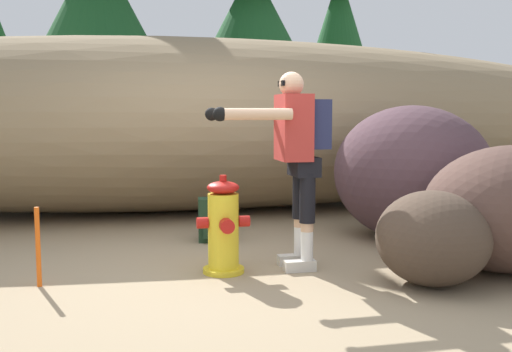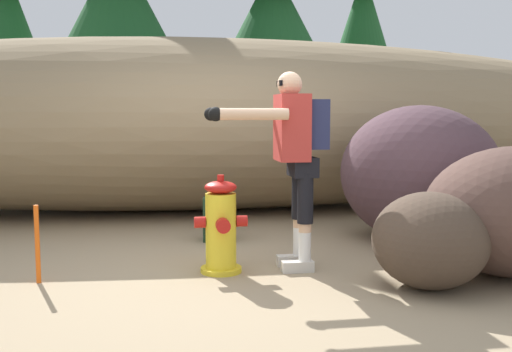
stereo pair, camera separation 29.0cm
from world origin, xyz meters
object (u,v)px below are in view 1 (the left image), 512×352
object	(u,v)px
boulder_large	(411,173)
utility_worker	(295,146)
survey_stake	(38,247)
boulder_small	(433,238)
fire_hydrant	(223,228)
spare_backpack	(213,220)

from	to	relation	value
boulder_large	utility_worker	bearing A→B (deg)	-151.50
boulder_large	survey_stake	distance (m)	3.59
utility_worker	survey_stake	bearing A→B (deg)	2.39
utility_worker	survey_stake	world-z (taller)	utility_worker
boulder_small	survey_stake	world-z (taller)	boulder_small
fire_hydrant	boulder_small	distance (m)	1.62
fire_hydrant	survey_stake	world-z (taller)	fire_hydrant
fire_hydrant	spare_backpack	world-z (taller)	fire_hydrant
spare_backpack	utility_worker	bearing A→B (deg)	29.89
boulder_large	spare_backpack	bearing A→B (deg)	169.06
fire_hydrant	spare_backpack	bearing A→B (deg)	85.56
spare_backpack	boulder_large	bearing A→B (deg)	85.82
spare_backpack	boulder_small	distance (m)	2.32
fire_hydrant	utility_worker	size ratio (longest dim) A/B	0.49
utility_worker	survey_stake	xyz separation A→B (m)	(-2.00, -0.08, -0.73)
boulder_small	survey_stake	distance (m)	2.94
boulder_large	boulder_small	xyz separation A→B (m)	(-0.58, -1.47, -0.33)
boulder_large	boulder_small	distance (m)	1.62
boulder_small	survey_stake	bearing A→B (deg)	168.23
spare_backpack	boulder_large	size ratio (longest dim) A/B	0.29
fire_hydrant	boulder_large	distance (m)	2.23
utility_worker	boulder_small	distance (m)	1.30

